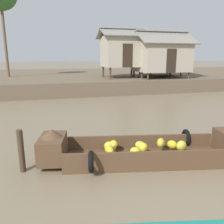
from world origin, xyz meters
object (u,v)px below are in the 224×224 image
object	(u,v)px
stilt_house_mid_right	(160,57)
mooring_post	(21,151)
stilt_house_left	(122,51)
banana_boat	(144,149)
stilt_house_mid_left	(161,56)

from	to	relation	value
stilt_house_mid_right	mooring_post	size ratio (longest dim) A/B	3.92
stilt_house_left	stilt_house_mid_right	bearing A→B (deg)	17.62
stilt_house_left	mooring_post	bearing A→B (deg)	-116.98
mooring_post	stilt_house_left	bearing A→B (deg)	63.02
banana_boat	stilt_house_mid_right	world-z (taller)	stilt_house_mid_right
stilt_house_left	stilt_house_mid_right	xyz separation A→B (m)	(4.22, 1.34, -0.48)
stilt_house_left	stilt_house_mid_right	world-z (taller)	stilt_house_left
banana_boat	mooring_post	distance (m)	3.07
stilt_house_mid_right	mooring_post	xyz separation A→B (m)	(-10.93, -14.53, -2.22)
banana_boat	mooring_post	bearing A→B (deg)	175.83
stilt_house_mid_right	banana_boat	bearing A→B (deg)	-118.10
banana_boat	stilt_house_mid_right	size ratio (longest dim) A/B	1.34
stilt_house_left	stilt_house_mid_left	size ratio (longest dim) A/B	0.86
stilt_house_left	stilt_house_mid_left	distance (m)	3.28
banana_boat	mooring_post	size ratio (longest dim) A/B	5.26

